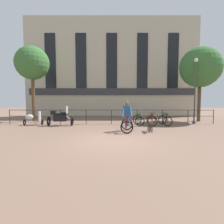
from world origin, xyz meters
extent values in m
plane|color=#7A5B4C|center=(0.00, 0.00, 0.00)|extent=(60.00, 60.00, 0.00)
cylinder|color=#232326|center=(-7.50, 5.20, 0.53)|extent=(0.05, 0.05, 1.05)
cylinder|color=#232326|center=(-5.62, 5.20, 0.53)|extent=(0.05, 0.05, 1.05)
cylinder|color=#232326|center=(-3.75, 5.20, 0.53)|extent=(0.05, 0.05, 1.05)
cylinder|color=#232326|center=(-1.88, 5.20, 0.53)|extent=(0.05, 0.05, 1.05)
cylinder|color=#232326|center=(0.00, 5.20, 0.53)|extent=(0.05, 0.05, 1.05)
cylinder|color=#232326|center=(1.88, 5.20, 0.53)|extent=(0.05, 0.05, 1.05)
cylinder|color=#232326|center=(3.75, 5.20, 0.53)|extent=(0.05, 0.05, 1.05)
cylinder|color=#232326|center=(5.62, 5.20, 0.53)|extent=(0.05, 0.05, 1.05)
cylinder|color=#232326|center=(7.50, 5.20, 0.53)|extent=(0.05, 0.05, 1.05)
cylinder|color=#232326|center=(0.00, 5.20, 1.02)|extent=(15.00, 0.04, 0.04)
cylinder|color=#232326|center=(0.00, 5.20, 0.58)|extent=(15.00, 0.04, 0.04)
cube|color=#BCB299|center=(0.00, 11.00, 5.14)|extent=(18.00, 0.60, 10.28)
cube|color=#333338|center=(0.00, 10.64, 2.60)|extent=(17.10, 0.12, 0.70)
cube|color=black|center=(-6.30, 10.67, 5.65)|extent=(1.10, 0.06, 5.76)
cube|color=black|center=(-3.15, 10.67, 5.65)|extent=(1.10, 0.06, 5.76)
cube|color=black|center=(0.00, 10.67, 5.65)|extent=(1.10, 0.06, 5.76)
cube|color=black|center=(3.15, 10.67, 5.65)|extent=(1.10, 0.06, 5.76)
cube|color=black|center=(6.30, 10.67, 5.65)|extent=(1.10, 0.06, 5.76)
torus|color=black|center=(0.81, 1.54, 0.34)|extent=(0.68, 0.13, 0.68)
torus|color=black|center=(0.92, 2.64, 0.34)|extent=(0.68, 0.13, 0.68)
cylinder|color=maroon|center=(0.85, 1.97, 0.58)|extent=(0.08, 0.49, 0.60)
cylinder|color=maroon|center=(0.88, 2.30, 0.54)|extent=(0.06, 0.23, 0.52)
cylinder|color=maroon|center=(0.86, 2.07, 0.83)|extent=(0.10, 0.66, 0.10)
cylinder|color=maroon|center=(0.90, 2.42, 0.31)|extent=(0.07, 0.44, 0.08)
cylinder|color=maroon|center=(0.91, 2.52, 0.57)|extent=(0.05, 0.27, 0.47)
cylinder|color=maroon|center=(0.82, 1.64, 0.60)|extent=(0.05, 0.23, 0.54)
cylinder|color=maroon|center=(0.83, 1.74, 0.87)|extent=(0.48, 0.08, 0.03)
cube|color=black|center=(0.89, 2.40, 0.82)|extent=(0.14, 0.25, 0.05)
cube|color=navy|center=(0.89, 2.40, 1.15)|extent=(0.38, 0.25, 0.60)
sphere|color=brown|center=(0.89, 2.40, 1.59)|extent=(0.22, 0.22, 0.22)
cylinder|color=navy|center=(0.65, 2.09, 1.14)|extent=(0.21, 0.72, 0.60)
cylinder|color=navy|center=(1.07, 2.05, 1.14)|extent=(0.08, 0.71, 0.60)
cylinder|color=#384766|center=(0.81, 2.31, 0.52)|extent=(0.11, 0.30, 0.69)
cylinder|color=#384766|center=(0.95, 2.29, 0.58)|extent=(0.17, 0.32, 0.58)
ellipsoid|color=#332D28|center=(2.15, 2.08, 0.44)|extent=(0.23, 0.61, 0.26)
cylinder|color=#332D28|center=(2.15, 1.84, 0.46)|extent=(0.15, 0.14, 0.16)
sphere|color=#332D28|center=(2.15, 1.69, 0.52)|extent=(0.18, 0.18, 0.18)
cone|color=#332D28|center=(2.14, 1.61, 0.50)|extent=(0.10, 0.11, 0.10)
cylinder|color=#332D28|center=(2.16, 2.44, 0.50)|extent=(0.05, 0.19, 0.10)
cylinder|color=#332D28|center=(2.08, 1.89, 0.20)|extent=(0.06, 0.06, 0.39)
cylinder|color=#332D28|center=(2.22, 1.89, 0.20)|extent=(0.06, 0.06, 0.39)
cylinder|color=#332D28|center=(2.08, 2.27, 0.20)|extent=(0.06, 0.06, 0.39)
cylinder|color=#332D28|center=(2.23, 2.27, 0.20)|extent=(0.06, 0.06, 0.39)
torus|color=black|center=(-2.73, 4.39, 0.31)|extent=(0.14, 0.62, 0.62)
torus|color=black|center=(-4.31, 4.33, 0.31)|extent=(0.14, 0.62, 0.62)
cube|color=black|center=(-3.52, 4.36, 0.53)|extent=(0.89, 0.43, 0.44)
ellipsoid|color=black|center=(-3.32, 4.37, 0.83)|extent=(0.49, 0.34, 0.24)
cube|color=black|center=(-3.63, 4.36, 0.80)|extent=(0.57, 0.32, 0.10)
cylinder|color=#B2B2B7|center=(-2.93, 4.39, 0.49)|extent=(0.44, 0.08, 0.41)
cube|color=silver|center=(-3.06, 4.38, 1.10)|extent=(0.05, 0.44, 0.50)
cube|color=black|center=(-3.98, 4.34, 0.89)|extent=(0.33, 0.37, 0.28)
torus|color=black|center=(1.87, 5.07, 0.33)|extent=(0.66, 0.07, 0.66)
torus|color=black|center=(1.89, 4.03, 0.33)|extent=(0.66, 0.07, 0.66)
cylinder|color=#194C2D|center=(1.87, 4.67, 0.56)|extent=(0.04, 0.47, 0.58)
cylinder|color=#194C2D|center=(1.88, 4.35, 0.53)|extent=(0.04, 0.22, 0.51)
cylinder|color=#194C2D|center=(1.88, 4.57, 0.81)|extent=(0.04, 0.63, 0.10)
cylinder|color=#194C2D|center=(1.88, 4.24, 0.31)|extent=(0.03, 0.42, 0.07)
cylinder|color=#194C2D|center=(1.88, 4.14, 0.55)|extent=(0.03, 0.25, 0.46)
cylinder|color=#194C2D|center=(1.87, 4.98, 0.59)|extent=(0.03, 0.21, 0.52)
cylinder|color=#194C2D|center=(1.87, 4.89, 0.84)|extent=(0.48, 0.04, 0.03)
cube|color=black|center=(1.88, 4.26, 0.80)|extent=(0.12, 0.24, 0.05)
torus|color=black|center=(2.88, 5.07, 0.33)|extent=(0.66, 0.15, 0.66)
torus|color=black|center=(2.74, 4.03, 0.33)|extent=(0.66, 0.15, 0.66)
cylinder|color=maroon|center=(2.83, 4.66, 0.56)|extent=(0.09, 0.47, 0.58)
cylinder|color=maroon|center=(2.79, 4.35, 0.53)|extent=(0.06, 0.22, 0.51)
cylinder|color=maroon|center=(2.82, 4.57, 0.81)|extent=(0.11, 0.63, 0.10)
cylinder|color=maroon|center=(2.77, 4.24, 0.31)|extent=(0.08, 0.42, 0.07)
cylinder|color=maroon|center=(2.76, 4.14, 0.55)|extent=(0.05, 0.25, 0.46)
cylinder|color=maroon|center=(2.87, 4.98, 0.59)|extent=(0.05, 0.21, 0.52)
cylinder|color=maroon|center=(2.86, 4.88, 0.84)|extent=(0.48, 0.09, 0.03)
cube|color=black|center=(2.77, 4.26, 0.80)|extent=(0.15, 0.25, 0.05)
torus|color=black|center=(3.73, 5.07, 0.33)|extent=(0.66, 0.08, 0.66)
torus|color=black|center=(3.76, 4.03, 0.33)|extent=(0.66, 0.08, 0.66)
cylinder|color=#194C2D|center=(3.75, 4.67, 0.56)|extent=(0.05, 0.47, 0.58)
cylinder|color=#194C2D|center=(3.75, 4.35, 0.53)|extent=(0.04, 0.22, 0.51)
cylinder|color=#194C2D|center=(3.75, 4.57, 0.81)|extent=(0.05, 0.63, 0.10)
cylinder|color=#194C2D|center=(3.76, 4.24, 0.31)|extent=(0.04, 0.42, 0.07)
cylinder|color=#194C2D|center=(3.76, 4.14, 0.55)|extent=(0.03, 0.25, 0.46)
cylinder|color=#194C2D|center=(3.74, 4.98, 0.59)|extent=(0.03, 0.21, 0.52)
cylinder|color=#194C2D|center=(3.74, 4.89, 0.84)|extent=(0.48, 0.04, 0.03)
cube|color=black|center=(3.76, 4.26, 0.80)|extent=(0.13, 0.24, 0.05)
torus|color=black|center=(-4.88, 4.63, 0.20)|extent=(0.12, 0.41, 0.40)
torus|color=black|center=(-6.07, 4.52, 0.20)|extent=(0.12, 0.41, 0.40)
cube|color=beige|center=(-5.48, 4.57, 0.24)|extent=(0.69, 0.34, 0.08)
cube|color=beige|center=(-5.06, 4.61, 0.60)|extent=(0.13, 0.33, 0.72)
ellipsoid|color=beige|center=(-5.74, 4.55, 0.58)|extent=(0.55, 0.35, 0.36)
cylinder|color=#424247|center=(6.11, 5.28, 0.10)|extent=(0.22, 0.22, 0.20)
cylinder|color=#424247|center=(6.11, 5.28, 2.26)|extent=(0.10, 0.10, 4.51)
sphere|color=silver|center=(6.11, 5.28, 4.62)|extent=(0.28, 0.28, 0.28)
cylinder|color=brown|center=(-6.44, 6.83, 2.00)|extent=(0.26, 0.26, 4.01)
sphere|color=#386B33|center=(-6.44, 6.83, 4.75)|extent=(2.68, 2.68, 2.68)
cylinder|color=brown|center=(7.20, 6.79, 1.76)|extent=(0.26, 0.26, 3.51)
sphere|color=#386B33|center=(7.20, 6.79, 4.41)|extent=(3.26, 3.26, 3.26)
camera|label=1|loc=(0.03, -7.56, 1.81)|focal=28.00mm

